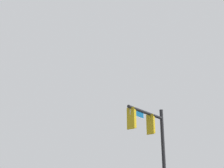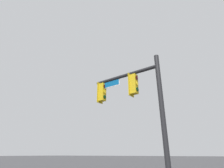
{
  "view_description": "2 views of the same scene",
  "coord_description": "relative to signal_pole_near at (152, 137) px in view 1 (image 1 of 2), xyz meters",
  "views": [
    {
      "loc": [
        11.6,
        0.04,
        1.34
      ],
      "look_at": [
        -3.96,
        -9.16,
        7.56
      ],
      "focal_mm": 50.0,
      "sensor_mm": 36.0,
      "label": 1
    },
    {
      "loc": [
        -10.12,
        0.34,
        1.86
      ],
      "look_at": [
        -4.41,
        -9.47,
        6.43
      ],
      "focal_mm": 28.0,
      "sensor_mm": 36.0,
      "label": 2
    }
  ],
  "objects": [
    {
      "name": "signal_pole_near",
      "position": [
        0.0,
        0.0,
        0.0
      ],
      "size": [
        4.14,
        0.81,
        6.65
      ],
      "color": "black",
      "rests_on": "ground_plane"
    }
  ]
}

